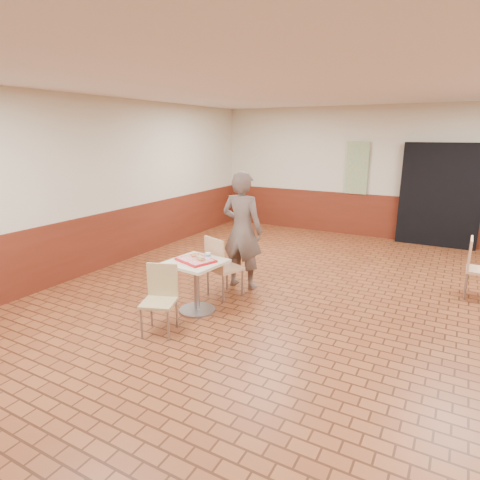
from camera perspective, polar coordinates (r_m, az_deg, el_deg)
The scene contains 13 objects.
room_shell at distance 4.96m, azimuth 10.02°, elevation 4.54°, with size 8.01×10.01×3.01m.
wainscot_band at distance 5.23m, azimuth 9.52°, elevation -6.30°, with size 8.00×10.00×1.00m.
corridor_doorway at distance 9.60m, azimuth 26.57°, elevation 5.70°, with size 1.60×0.22×2.20m, color black.
promo_poster at distance 9.84m, azimuth 16.32°, elevation 9.79°, with size 0.50×0.03×1.20m, color gray.
main_table at distance 5.47m, azimuth -6.24°, elevation -5.35°, with size 0.68×0.68×0.72m.
chair_main_front at distance 5.02m, azimuth -11.27°, elevation -7.67°, with size 0.50×0.50×0.84m.
chair_main_back at distance 5.90m, azimuth -2.75°, elevation -3.44°, with size 0.55×0.55×0.93m.
customer at distance 6.21m, azimuth 0.31°, elevation 1.36°, with size 0.67×0.44×1.84m, color brown.
serving_tray at distance 5.39m, azimuth -6.31°, elevation -2.85°, with size 0.48×0.37×0.03m.
ring_donut at distance 5.51m, azimuth -6.45°, elevation -2.13°, with size 0.11×0.11×0.04m, color #BA7E43.
long_john_donut at distance 5.33m, azimuth -5.66°, elevation -2.63°, with size 0.17×0.13×0.05m.
paper_cup at distance 5.38m, azimuth -4.56°, elevation -2.21°, with size 0.07×0.07×0.08m.
chair_second_left at distance 6.87m, azimuth 30.63°, elevation -3.08°, with size 0.42×0.42×0.90m.
Camera 1 is at (1.57, -4.62, 2.37)m, focal length 30.00 mm.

